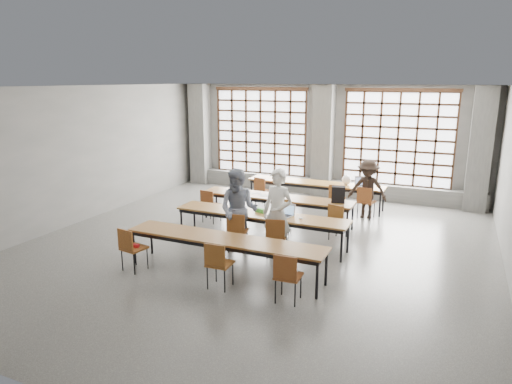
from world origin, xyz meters
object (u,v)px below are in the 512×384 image
(desk_row_c, at_px, (261,216))
(red_pouch, at_px, (134,246))
(desk_row_d, at_px, (224,241))
(chair_back_right, at_px, (366,199))
(chair_front_left, at_px, (237,228))
(chair_front_right, at_px, (276,234))
(plastic_bag, at_px, (346,180))
(chair_near_right, at_px, (287,273))
(chair_back_mid, at_px, (337,196))
(student_male, at_px, (278,214))
(green_box, at_px, (260,210))
(desk_row_b, at_px, (276,199))
(laptop_back, at_px, (362,184))
(backpack, at_px, (338,194))
(student_female, at_px, (239,210))
(chair_back_left, at_px, (262,189))
(chair_near_left, at_px, (131,245))
(laptop_front, at_px, (286,213))
(chair_mid_right, at_px, (338,218))
(chair_near_mid, at_px, (218,261))
(student_back, at_px, (368,189))
(chair_mid_left, at_px, (210,203))
(phone, at_px, (266,215))
(chair_mid_centre, at_px, (283,212))
(mouse, at_px, (301,218))
(desk_row_a, at_px, (315,184))

(desk_row_c, relative_size, red_pouch, 20.00)
(desk_row_d, height_order, chair_back_right, chair_back_right)
(chair_front_left, height_order, chair_front_right, same)
(plastic_bag, distance_m, red_pouch, 6.56)
(chair_near_right, distance_m, plastic_bag, 6.04)
(desk_row_d, distance_m, chair_back_mid, 4.81)
(student_male, relative_size, green_box, 7.51)
(desk_row_b, bearing_deg, desk_row_d, -85.58)
(desk_row_c, distance_m, laptop_back, 3.98)
(chair_front_right, height_order, backpack, backpack)
(chair_front_left, xyz_separation_m, student_female, (-0.02, 0.13, 0.37))
(student_male, bearing_deg, chair_back_right, 82.83)
(chair_back_left, relative_size, chair_near_right, 1.00)
(chair_near_left, height_order, laptop_back, laptop_back)
(laptop_front, xyz_separation_m, backpack, (0.79, 1.53, 0.14))
(chair_mid_right, bearing_deg, plastic_bag, 99.34)
(chair_near_mid, height_order, plastic_bag, plastic_bag)
(chair_front_right, height_order, student_back, student_back)
(desk_row_c, height_order, laptop_back, laptop_back)
(student_back, bearing_deg, student_female, -121.90)
(desk_row_c, bearing_deg, chair_near_left, -125.56)
(chair_mid_left, bearing_deg, student_male, -30.68)
(chair_mid_right, height_order, phone, chair_mid_right)
(chair_front_left, relative_size, backpack, 2.20)
(desk_row_c, relative_size, chair_near_left, 4.55)
(laptop_front, bearing_deg, green_box, -177.36)
(green_box, bearing_deg, red_pouch, -124.52)
(student_male, xyz_separation_m, laptop_front, (-0.04, 0.61, -0.15))
(chair_mid_left, xyz_separation_m, red_pouch, (0.17, -3.27, -0.04))
(chair_mid_centre, xyz_separation_m, plastic_bag, (0.93, 2.67, 0.34))
(chair_back_left, bearing_deg, laptop_back, 14.90)
(chair_back_right, bearing_deg, green_box, -122.49)
(chair_mid_left, relative_size, phone, 6.77)
(chair_back_mid, distance_m, mouse, 2.97)
(desk_row_c, height_order, chair_mid_centre, chair_mid_centre)
(student_back, bearing_deg, laptop_back, 112.93)
(chair_front_left, xyz_separation_m, chair_near_right, (1.79, -1.76, 0.00))
(desk_row_b, height_order, chair_near_right, chair_near_right)
(chair_back_mid, height_order, chair_front_right, same)
(student_back, xyz_separation_m, phone, (-1.61, -3.18, -0.05))
(green_box, bearing_deg, desk_row_a, 86.08)
(desk_row_b, height_order, red_pouch, desk_row_b)
(backpack, bearing_deg, student_back, 60.24)
(chair_mid_centre, bearing_deg, desk_row_a, 89.42)
(chair_mid_centre, bearing_deg, desk_row_b, 123.41)
(chair_back_left, bearing_deg, phone, -65.16)
(student_female, bearing_deg, phone, 30.69)
(student_back, bearing_deg, chair_front_left, -120.84)
(chair_back_right, distance_m, student_female, 4.04)
(student_female, xyz_separation_m, student_back, (2.09, 3.58, -0.11))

